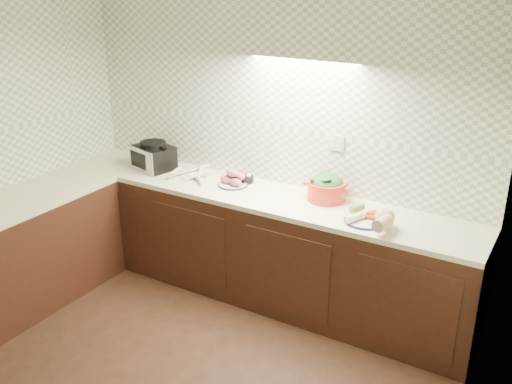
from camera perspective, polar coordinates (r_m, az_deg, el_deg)
The scene contains 8 objects.
room at distance 3.18m, azimuth -14.09°, elevation 3.58°, with size 3.60×3.60×2.60m.
counter at distance 4.53m, azimuth -12.99°, elevation -7.01°, with size 3.60×3.60×0.90m.
toaster_oven at distance 5.12m, azimuth -10.24°, elevation 3.53°, with size 0.41×0.35×0.25m.
parsnip_pile at distance 4.90m, azimuth -6.17°, elevation 1.86°, with size 0.37×0.39×0.07m.
sweet_potato_plate at distance 4.68m, azimuth -2.29°, elevation 1.26°, with size 0.25×0.25×0.15m.
onion_bowl at distance 4.75m, azimuth -1.13°, elevation 1.47°, with size 0.14×0.14×0.11m.
dutch_oven at distance 4.40m, azimuth 7.06°, elevation 0.44°, with size 0.37×0.32×0.21m.
veg_plate at distance 4.06m, azimuth 11.80°, elevation -2.48°, with size 0.41×0.36×0.14m.
Camera 1 is at (2.16, -2.13, 2.58)m, focal length 40.00 mm.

